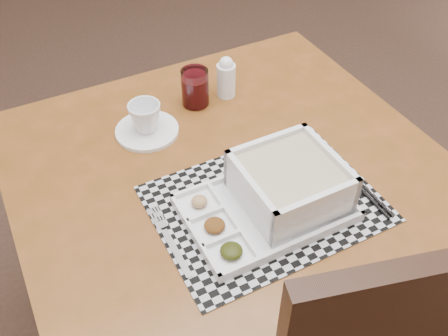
{
  "coord_description": "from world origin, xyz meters",
  "views": [
    {
      "loc": [
        -0.82,
        -1.2,
        1.45
      ],
      "look_at": [
        -0.5,
        -0.55,
        0.75
      ],
      "focal_mm": 40.0,
      "sensor_mm": 36.0,
      "label": 1
    }
  ],
  "objects": [
    {
      "name": "chopsticks",
      "position": [
        -0.24,
        -0.65,
        0.7
      ],
      "size": [
        0.02,
        0.24,
        0.01
      ],
      "color": "black",
      "rests_on": "placemat"
    },
    {
      "name": "cup",
      "position": [
        -0.58,
        -0.3,
        0.74
      ],
      "size": [
        0.09,
        0.09,
        0.07
      ],
      "primitive_type": "imported",
      "rotation": [
        0.0,
        0.0,
        0.16
      ],
      "color": "white",
      "rests_on": "saucer"
    },
    {
      "name": "juice_glass",
      "position": [
        -0.44,
        -0.25,
        0.74
      ],
      "size": [
        0.07,
        0.07,
        0.1
      ],
      "color": "white",
      "rests_on": "dining_table"
    },
    {
      "name": "fork",
      "position": [
        -0.66,
        -0.63,
        0.7
      ],
      "size": [
        0.02,
        0.19,
        0.0
      ],
      "color": "#BABAC1",
      "rests_on": "placemat"
    },
    {
      "name": "saucer",
      "position": [
        -0.58,
        -0.3,
        0.7
      ],
      "size": [
        0.15,
        0.15,
        0.01
      ],
      "primitive_type": "cylinder",
      "color": "white",
      "rests_on": "dining_table"
    },
    {
      "name": "dining_table",
      "position": [
        -0.46,
        -0.52,
        0.62
      ],
      "size": [
        0.95,
        0.95,
        0.69
      ],
      "color": "#57350F",
      "rests_on": "ground"
    },
    {
      "name": "placemat",
      "position": [
        -0.45,
        -0.63,
        0.7
      ],
      "size": [
        0.45,
        0.35,
        0.0
      ],
      "primitive_type": "cube",
      "rotation": [
        0.0,
        0.0,
        0.03
      ],
      "color": "#B4B3BC",
      "rests_on": "dining_table"
    },
    {
      "name": "spoon",
      "position": [
        -0.24,
        -0.58,
        0.7
      ],
      "size": [
        0.04,
        0.18,
        0.01
      ],
      "color": "#BABAC1",
      "rests_on": "placemat"
    },
    {
      "name": "floor",
      "position": [
        0.0,
        0.0,
        0.0
      ],
      "size": [
        5.0,
        5.0,
        0.0
      ],
      "primitive_type": "plane",
      "color": "#312118",
      "rests_on": "ground"
    },
    {
      "name": "creamer_bottle",
      "position": [
        -0.35,
        -0.25,
        0.75
      ],
      "size": [
        0.05,
        0.05,
        0.11
      ],
      "color": "white",
      "rests_on": "dining_table"
    },
    {
      "name": "serving_tray",
      "position": [
        -0.42,
        -0.64,
        0.74
      ],
      "size": [
        0.33,
        0.23,
        0.1
      ],
      "color": "white",
      "rests_on": "placemat"
    }
  ]
}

